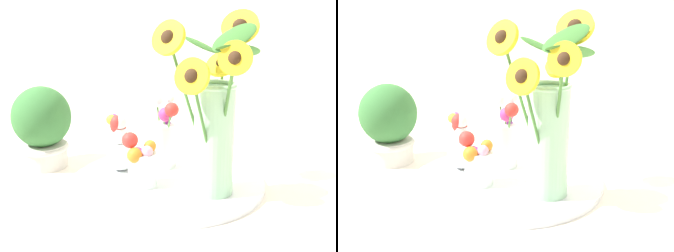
% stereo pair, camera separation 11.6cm
% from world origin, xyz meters
% --- Properties ---
extents(ground_plane, '(6.00, 6.00, 0.00)m').
position_xyz_m(ground_plane, '(0.00, 0.00, 0.00)').
color(ground_plane, silver).
extents(serving_tray, '(0.49, 0.49, 0.02)m').
position_xyz_m(serving_tray, '(0.00, 0.06, 0.01)').
color(serving_tray, silver).
rests_on(serving_tray, ground_plane).
extents(mason_jar_sunflowers, '(0.25, 0.24, 0.43)m').
position_xyz_m(mason_jar_sunflowers, '(0.13, 0.04, 0.20)').
color(mason_jar_sunflowers, '#99CC9E').
rests_on(mason_jar_sunflowers, serving_tray).
extents(vase_small_center, '(0.08, 0.08, 0.14)m').
position_xyz_m(vase_small_center, '(-0.04, -0.01, 0.08)').
color(vase_small_center, white).
rests_on(vase_small_center, serving_tray).
extents(vase_bulb_right, '(0.09, 0.08, 0.15)m').
position_xyz_m(vase_bulb_right, '(-0.14, 0.05, 0.09)').
color(vase_bulb_right, white).
rests_on(vase_bulb_right, serving_tray).
extents(vase_small_back, '(0.11, 0.09, 0.20)m').
position_xyz_m(vase_small_back, '(-0.06, 0.13, 0.10)').
color(vase_small_back, white).
rests_on(vase_small_back, serving_tray).
extents(potted_plant, '(0.16, 0.16, 0.23)m').
position_xyz_m(potted_plant, '(-0.37, 0.01, 0.12)').
color(potted_plant, beige).
rests_on(potted_plant, ground_plane).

